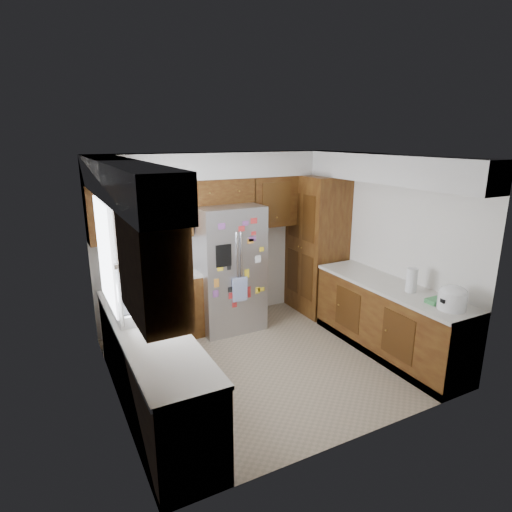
# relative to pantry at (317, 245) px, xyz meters

# --- Properties ---
(floor) EXTENTS (3.60, 3.60, 0.00)m
(floor) POSITION_rel_pantry_xyz_m (-1.50, -1.15, -1.07)
(floor) COLOR gray
(floor) RESTS_ON ground
(room_shell) EXTENTS (3.64, 3.24, 2.52)m
(room_shell) POSITION_rel_pantry_xyz_m (-1.61, -0.79, 0.75)
(room_shell) COLOR silver
(room_shell) RESTS_ON ground
(left_counter_run) EXTENTS (1.36, 3.20, 0.92)m
(left_counter_run) POSITION_rel_pantry_xyz_m (-2.86, -1.12, -0.65)
(left_counter_run) COLOR #3A1A0B
(left_counter_run) RESTS_ON ground
(right_counter_run) EXTENTS (0.63, 2.25, 0.92)m
(right_counter_run) POSITION_rel_pantry_xyz_m (0.00, -1.62, -0.65)
(right_counter_run) COLOR #3A1A0B
(right_counter_run) RESTS_ON ground
(pantry) EXTENTS (0.60, 0.90, 2.15)m
(pantry) POSITION_rel_pantry_xyz_m (0.00, 0.00, 0.00)
(pantry) COLOR #3A1A0B
(pantry) RESTS_ON ground
(fridge) EXTENTS (0.90, 0.79, 1.80)m
(fridge) POSITION_rel_pantry_xyz_m (-1.50, 0.05, -0.17)
(fridge) COLOR #ACABB1
(fridge) RESTS_ON ground
(bridge_cabinet) EXTENTS (0.96, 0.34, 0.35)m
(bridge_cabinet) POSITION_rel_pantry_xyz_m (-1.50, 0.28, 0.90)
(bridge_cabinet) COLOR #3A1A0B
(bridge_cabinet) RESTS_ON fridge
(fridge_top_items) EXTENTS (0.68, 0.28, 0.26)m
(fridge_top_items) POSITION_rel_pantry_xyz_m (-1.66, 0.24, 1.20)
(fridge_top_items) COLOR #20389B
(fridge_top_items) RESTS_ON bridge_cabinet
(sink_assembly) EXTENTS (0.52, 0.70, 0.37)m
(sink_assembly) POSITION_rel_pantry_xyz_m (-3.00, -1.05, -0.09)
(sink_assembly) COLOR white
(sink_assembly) RESTS_ON left_counter_run
(left_counter_clutter) EXTENTS (0.36, 0.78, 0.38)m
(left_counter_clutter) POSITION_rel_pantry_xyz_m (-2.96, -0.34, -0.02)
(left_counter_clutter) COLOR black
(left_counter_clutter) RESTS_ON left_counter_run
(rice_cooker) EXTENTS (0.31, 0.30, 0.26)m
(rice_cooker) POSITION_rel_pantry_xyz_m (-0.00, -2.49, -0.02)
(rice_cooker) COLOR white
(rice_cooker) RESTS_ON right_counter_run
(paper_towel) EXTENTS (0.13, 0.13, 0.29)m
(paper_towel) POSITION_rel_pantry_xyz_m (0.02, -1.90, -0.01)
(paper_towel) COLOR white
(paper_towel) RESTS_ON right_counter_run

